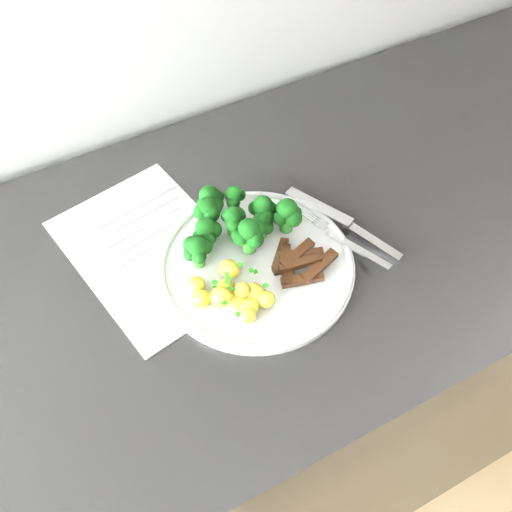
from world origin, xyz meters
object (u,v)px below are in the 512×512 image
object	(u,v)px
counter	(213,411)
potatoes	(233,294)
knife	(357,231)
beef_strips	(298,264)
fork	(345,241)
plate	(256,265)
broccoli	(236,220)
recipe_paper	(152,250)

from	to	relation	value
counter	potatoes	world-z (taller)	potatoes
counter	knife	world-z (taller)	knife
beef_strips	fork	xyz separation A→B (m)	(0.08, 0.00, -0.00)
plate	broccoli	size ratio (longest dim) A/B	1.53
potatoes	counter	bearing A→B (deg)	117.43
recipe_paper	plate	xyz separation A→B (m)	(0.12, -0.10, 0.01)
fork	recipe_paper	bearing A→B (deg)	152.60
potatoes	beef_strips	world-z (taller)	potatoes
plate	beef_strips	world-z (taller)	beef_strips
counter	potatoes	xyz separation A→B (m)	(0.03, -0.06, 0.50)
plate	beef_strips	distance (m)	0.06
fork	broccoli	bearing A→B (deg)	146.31
knife	beef_strips	bearing A→B (deg)	-171.50
potatoes	knife	bearing A→B (deg)	5.38
broccoli	beef_strips	size ratio (longest dim) A/B	1.95
potatoes	plate	bearing A→B (deg)	34.27
counter	knife	bearing A→B (deg)	-9.25
counter	potatoes	bearing A→B (deg)	-62.57
beef_strips	recipe_paper	bearing A→B (deg)	141.46
beef_strips	potatoes	bearing A→B (deg)	-178.01
plate	knife	xyz separation A→B (m)	(0.16, -0.02, 0.00)
recipe_paper	beef_strips	size ratio (longest dim) A/B	3.43
recipe_paper	fork	bearing A→B (deg)	-27.40
counter	fork	size ratio (longest dim) A/B	15.52
counter	recipe_paper	xyz separation A→B (m)	(-0.03, 0.08, 0.47)
potatoes	beef_strips	distance (m)	0.11
plate	potatoes	bearing A→B (deg)	-145.73
broccoli	potatoes	distance (m)	0.11
broccoli	fork	size ratio (longest dim) A/B	1.15
beef_strips	knife	world-z (taller)	beef_strips
knife	fork	bearing A→B (deg)	-158.17
broccoli	knife	size ratio (longest dim) A/B	0.94
fork	plate	bearing A→B (deg)	167.46
plate	fork	xyz separation A→B (m)	(0.13, -0.03, 0.01)
potatoes	beef_strips	xyz separation A→B (m)	(0.11, 0.00, -0.00)
potatoes	fork	size ratio (longest dim) A/B	0.66
counter	plate	size ratio (longest dim) A/B	8.82
beef_strips	knife	xyz separation A→B (m)	(0.11, 0.02, -0.01)
plate	beef_strips	xyz separation A→B (m)	(0.05, -0.03, 0.01)
counter	beef_strips	bearing A→B (deg)	-22.84
broccoli	counter	bearing A→B (deg)	-157.74
broccoli	knife	world-z (taller)	broccoli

